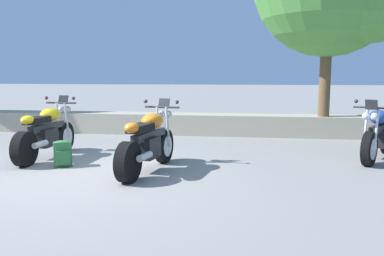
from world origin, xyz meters
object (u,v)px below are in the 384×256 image
at_px(motorcycle_blue_far_right, 380,134).
at_px(motorcycle_orange_centre, 149,143).
at_px(motorcycle_yellow_near_left, 47,133).
at_px(rider_backpack, 63,153).

bearing_deg(motorcycle_blue_far_right, motorcycle_orange_centre, -159.36).
distance_m(motorcycle_yellow_near_left, motorcycle_blue_far_right, 6.38).
xyz_separation_m(motorcycle_yellow_near_left, rider_backpack, (0.65, -0.67, -0.24)).
xyz_separation_m(motorcycle_orange_centre, motorcycle_blue_far_right, (4.11, 1.55, 0.00)).
bearing_deg(motorcycle_orange_centre, motorcycle_blue_far_right, 20.64).
height_order(motorcycle_yellow_near_left, motorcycle_blue_far_right, same).
bearing_deg(motorcycle_yellow_near_left, motorcycle_blue_far_right, 7.02).
bearing_deg(rider_backpack, motorcycle_orange_centre, -3.31).
height_order(motorcycle_orange_centre, motorcycle_blue_far_right, same).
distance_m(motorcycle_orange_centre, rider_backpack, 1.60).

